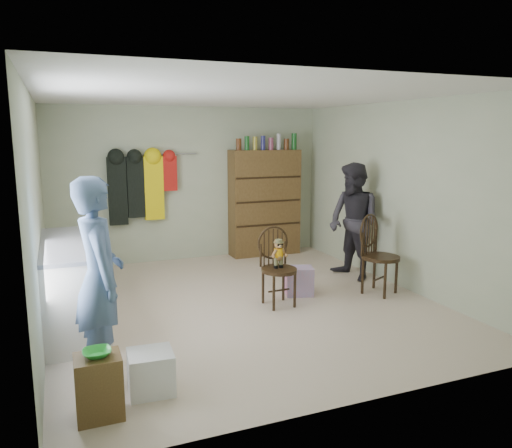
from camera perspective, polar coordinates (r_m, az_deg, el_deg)
name	(u,v)px	position (r m, az deg, el deg)	size (l,w,h in m)	color
ground_plane	(243,304)	(6.24, -1.47, -9.08)	(5.00, 5.00, 0.00)	beige
room_walls	(228,173)	(6.41, -3.20, 5.88)	(5.00, 5.00, 5.00)	beige
counter	(73,284)	(5.75, -20.16, -6.49)	(0.64, 1.86, 0.94)	silver
stool	(99,387)	(4.02, -17.52, -17.30)	(0.33, 0.29, 0.48)	brown
bowl	(97,353)	(3.91, -17.73, -13.88)	(0.21, 0.21, 0.05)	green
plastic_tub	(151,372)	(4.29, -11.92, -16.22)	(0.36, 0.34, 0.34)	white
chair_front	(277,261)	(6.07, 2.44, -4.27)	(0.45, 0.45, 0.96)	#392614
chair_far	(377,251)	(6.69, 13.61, -3.04)	(0.62, 0.62, 1.04)	#392614
striped_bag	(299,281)	(6.54, 4.96, -6.51)	(0.35, 0.27, 0.37)	pink
person_left	(99,278)	(4.45, -17.47, -5.89)	(0.63, 0.41, 1.73)	slate
person_right	(354,222)	(7.24, 11.11, 0.28)	(0.81, 0.63, 1.67)	#2D2B33
dresser	(265,202)	(8.56, 0.99, 2.53)	(1.20, 0.39, 2.08)	brown
coat_rack	(140,187)	(8.03, -13.07, 4.17)	(1.42, 0.12, 1.09)	#99999E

